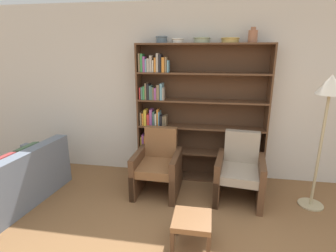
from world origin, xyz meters
name	(u,v)px	position (x,y,z in m)	size (l,w,h in m)	color
wall_back	(210,94)	(0.00, 2.61, 1.38)	(12.00, 0.06, 2.75)	silver
bookshelf	(188,114)	(-0.32, 2.43, 1.06)	(1.99, 0.30, 2.14)	brown
bowl_stoneware	(162,39)	(-0.73, 2.42, 2.19)	(0.18, 0.18, 0.10)	slate
bowl_cream	(178,40)	(-0.49, 2.42, 2.17)	(0.18, 0.18, 0.07)	silver
bowl_terracotta	(202,40)	(-0.14, 2.42, 2.18)	(0.25, 0.25, 0.08)	gray
bowl_olive	(230,40)	(0.25, 2.42, 2.18)	(0.26, 0.26, 0.07)	tan
vase_tall	(253,36)	(0.56, 2.42, 2.23)	(0.13, 0.13, 0.21)	#A36647
couch	(14,183)	(-2.60, 1.27, 0.28)	(0.96, 1.60, 0.77)	slate
armchair_leather	(158,166)	(-0.70, 1.89, 0.41)	(0.66, 0.70, 0.93)	brown
armchair_cushioned	(240,171)	(0.47, 1.89, 0.41)	(0.72, 0.75, 0.93)	brown
floor_lamp	(329,98)	(1.43, 1.85, 1.48)	(0.33, 0.33, 1.76)	tan
footstool	(192,223)	(-0.11, 0.78, 0.31)	(0.40, 0.40, 0.37)	brown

